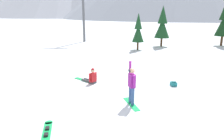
# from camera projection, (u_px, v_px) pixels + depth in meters

# --- Properties ---
(ground_plane) EXTENTS (800.00, 800.00, 0.00)m
(ground_plane) POSITION_uv_depth(u_px,v_px,m) (150.00, 114.00, 9.05)
(ground_plane) COLOR silver
(snowboarder_foreground) EXTENTS (0.88, 1.57, 2.05)m
(snowboarder_foreground) POSITION_uv_depth(u_px,v_px,m) (132.00, 85.00, 9.80)
(snowboarder_foreground) COLOR #19B259
(snowboarder_foreground) RESTS_ON ground_plane
(snowboarder_midground) EXTENTS (1.68, 1.32, 0.96)m
(snowboarder_midground) POSITION_uv_depth(u_px,v_px,m) (91.00, 77.00, 13.11)
(snowboarder_midground) COLOR #4C4C51
(snowboarder_midground) RESTS_ON ground_plane
(loose_snowboard_near_right) EXTENTS (0.85, 1.78, 0.09)m
(loose_snowboard_near_right) POSITION_uv_depth(u_px,v_px,m) (47.00, 132.00, 7.64)
(loose_snowboard_near_right) COLOR #19B259
(loose_snowboard_near_right) RESTS_ON ground_plane
(backpack_teal) EXTENTS (0.38, 0.54, 0.28)m
(backpack_teal) POSITION_uv_depth(u_px,v_px,m) (174.00, 84.00, 12.59)
(backpack_teal) COLOR #1E7A7F
(backpack_teal) RESTS_ON ground_plane
(pine_tree_short) EXTENTS (1.92, 1.92, 5.16)m
(pine_tree_short) POSITION_uv_depth(u_px,v_px,m) (162.00, 25.00, 26.91)
(pine_tree_short) COLOR #472D19
(pine_tree_short) RESTS_ON ground_plane
(pine_tree_young) EXTENTS (1.37, 1.37, 4.26)m
(pine_tree_young) POSITION_uv_depth(u_px,v_px,m) (138.00, 30.00, 24.56)
(pine_tree_young) COLOR #472D19
(pine_tree_young) RESTS_ON ground_plane
(pine_tree_leaning) EXTENTS (2.03, 2.03, 5.91)m
(pine_tree_leaning) POSITION_uv_depth(u_px,v_px,m) (224.00, 21.00, 27.47)
(pine_tree_leaning) COLOR #472D19
(pine_tree_leaning) RESTS_ON ground_plane
(ski_lift_tower) EXTENTS (3.36, 0.36, 10.36)m
(ski_lift_tower) POSITION_uv_depth(u_px,v_px,m) (83.00, 1.00, 30.98)
(ski_lift_tower) COLOR #595B60
(ski_lift_tower) RESTS_ON ground_plane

